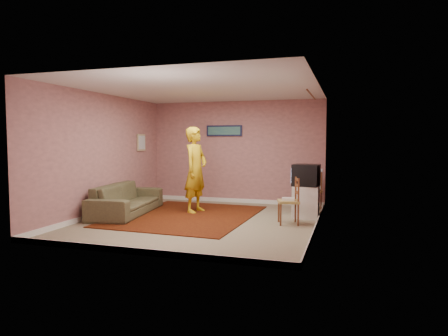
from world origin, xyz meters
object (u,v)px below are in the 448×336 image
(chair_b, at_px, (288,196))
(person, at_px, (196,170))
(tv_cabinet, at_px, (306,202))
(crt_tv, at_px, (306,175))
(chair_a, at_px, (312,187))
(sofa, at_px, (127,199))

(chair_b, relative_size, person, 0.26)
(tv_cabinet, relative_size, person, 0.35)
(chair_b, bearing_deg, crt_tv, 145.05)
(chair_b, xyz_separation_m, person, (-2.15, 0.63, 0.40))
(tv_cabinet, distance_m, chair_a, 0.95)
(tv_cabinet, height_order, person, person)
(person, bearing_deg, chair_b, -96.93)
(crt_tv, distance_m, chair_b, 0.84)
(crt_tv, height_order, sofa, crt_tv)
(chair_a, xyz_separation_m, person, (-2.44, -1.02, 0.41))
(tv_cabinet, xyz_separation_m, chair_b, (-0.26, -0.73, 0.22))
(crt_tv, bearing_deg, tv_cabinet, -0.00)
(crt_tv, bearing_deg, person, -171.75)
(chair_a, height_order, chair_b, chair_b)
(chair_a, bearing_deg, person, -142.57)
(crt_tv, height_order, chair_b, crt_tv)
(chair_a, relative_size, chair_b, 0.97)
(sofa, bearing_deg, chair_b, -97.42)
(tv_cabinet, height_order, sofa, tv_cabinet)
(crt_tv, xyz_separation_m, chair_a, (0.04, 0.92, -0.35))
(crt_tv, bearing_deg, sofa, -162.56)
(chair_a, distance_m, sofa, 4.15)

